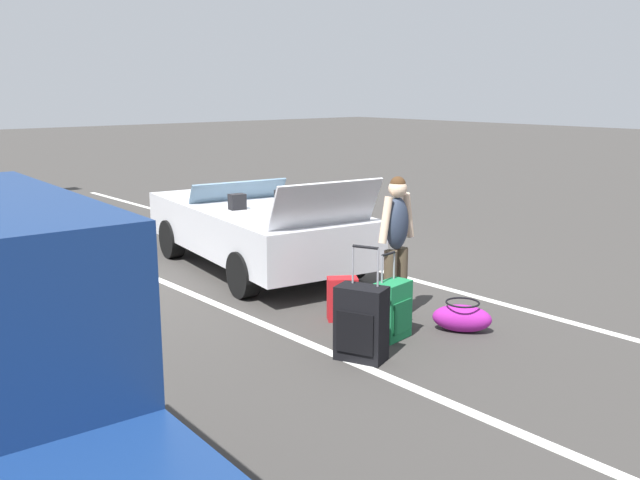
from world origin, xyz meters
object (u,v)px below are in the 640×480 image
(suitcase_medium_bright, at_px, (393,310))
(duffel_bag, at_px, (462,318))
(convertible_car, at_px, (249,226))
(suitcase_small_carryon, at_px, (342,299))
(traveler_person, at_px, (397,240))
(suitcase_large_black, at_px, (361,323))

(suitcase_medium_bright, xyz_separation_m, duffel_bag, (-0.35, -0.73, -0.15))
(convertible_car, xyz_separation_m, suitcase_small_carryon, (-2.81, 0.66, -0.34))
(suitcase_medium_bright, distance_m, traveler_person, 0.91)
(suitcase_large_black, height_order, suitcase_small_carryon, suitcase_large_black)
(suitcase_large_black, bearing_deg, convertible_car, -131.53)
(suitcase_large_black, relative_size, suitcase_medium_bright, 1.22)
(convertible_car, relative_size, suitcase_medium_bright, 4.73)
(convertible_car, bearing_deg, suitcase_small_carryon, 175.20)
(suitcase_large_black, distance_m, traveler_person, 1.46)
(convertible_car, xyz_separation_m, suitcase_large_black, (-3.83, 1.34, -0.22))
(suitcase_small_carryon, xyz_separation_m, duffel_bag, (-1.15, -0.72, -0.09))
(convertible_car, height_order, suitcase_medium_bright, convertible_car)
(suitcase_large_black, height_order, traveler_person, traveler_person)
(duffel_bag, xyz_separation_m, traveler_person, (0.79, 0.23, 0.77))
(duffel_bag, distance_m, traveler_person, 1.13)
(suitcase_small_carryon, bearing_deg, suitcase_medium_bright, -146.05)
(duffel_bag, bearing_deg, suitcase_medium_bright, 64.52)
(convertible_car, xyz_separation_m, duffel_bag, (-3.95, -0.07, -0.43))
(suitcase_medium_bright, distance_m, duffel_bag, 0.82)
(convertible_car, height_order, suitcase_large_black, convertible_car)
(suitcase_large_black, relative_size, duffel_bag, 1.62)
(convertible_car, bearing_deg, duffel_bag, -170.67)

